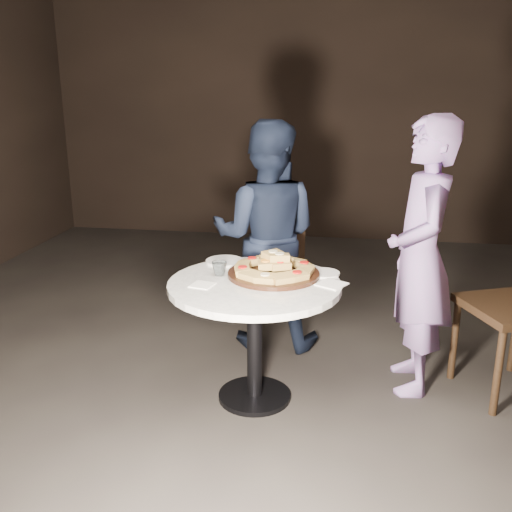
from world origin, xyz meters
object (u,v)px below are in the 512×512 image
at_px(water_glass, 219,269).
at_px(diner_teal, 420,258).
at_px(focaccia_pile, 274,266).
at_px(serving_board, 274,274).
at_px(chair_far, 277,262).
at_px(diner_navy, 266,236).
at_px(table, 255,305).

relative_size(water_glass, diner_teal, 0.05).
bearing_deg(focaccia_pile, diner_teal, 13.40).
height_order(serving_board, chair_far, chair_far).
height_order(chair_far, diner_navy, diner_navy).
distance_m(table, diner_teal, 0.96).
bearing_deg(diner_teal, diner_navy, -119.28).
bearing_deg(water_glass, serving_board, 7.29).
bearing_deg(focaccia_pile, diner_navy, 102.40).
bearing_deg(diner_navy, focaccia_pile, 102.60).
bearing_deg(water_glass, chair_far, 80.48).
distance_m(serving_board, chair_far, 1.09).
height_order(focaccia_pile, diner_teal, diner_teal).
bearing_deg(diner_teal, table, -74.59).
relative_size(table, focaccia_pile, 2.18).
bearing_deg(diner_navy, water_glass, 76.78).
bearing_deg(diner_navy, table, 93.88).
xyz_separation_m(water_glass, chair_far, (0.18, 1.10, -0.29)).
distance_m(focaccia_pile, diner_teal, 0.82).
relative_size(chair_far, diner_navy, 0.52).
distance_m(serving_board, diner_teal, 0.82).
relative_size(table, diner_teal, 0.62).
bearing_deg(focaccia_pile, serving_board, -144.60).
relative_size(chair_far, diner_teal, 0.50).
relative_size(diner_navy, diner_teal, 0.96).
bearing_deg(serving_board, diner_teal, 13.51).
height_order(water_glass, diner_teal, diner_teal).
distance_m(focaccia_pile, diner_navy, 0.65).
relative_size(focaccia_pile, diner_navy, 0.30).
bearing_deg(diner_teal, focaccia_pile, -80.50).
bearing_deg(table, diner_teal, 19.30).
height_order(focaccia_pile, diner_navy, diner_navy).
height_order(table, serving_board, serving_board).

